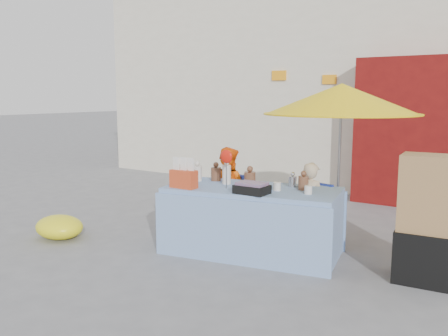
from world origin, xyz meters
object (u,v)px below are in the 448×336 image
Objects in this scene: chair_left at (223,217)px; umbrella at (341,100)px; box_stack at (427,224)px; vendor_orange at (228,190)px; market_table at (251,219)px; chair_right at (306,231)px; vendor_beige at (311,205)px.

umbrella is (1.55, 0.28, 1.64)m from chair_left.
vendor_orange is at bearing 172.11° from box_stack.
chair_left is at bearing -169.57° from umbrella.
vendor_orange is at bearing 130.24° from market_table.
box_stack is at bearing 3.47° from chair_right.
chair_right is 1.52m from box_stack.
chair_left is 1.29m from vendor_beige.
market_table reaches higher than vendor_beige.
market_table is at bearing -174.14° from box_stack.
vendor_orange is (-1.25, 0.13, 0.36)m from chair_right.
box_stack reaches higher than chair_left.
vendor_beige is at bearing 19.04° from chair_left.
box_stack is (2.70, -0.24, 0.37)m from chair_left.
market_table is at bearing 153.81° from vendor_orange.
market_table is at bearing -19.18° from chair_left.
box_stack is (2.71, -0.38, 0.01)m from vendor_orange.
umbrella reaches higher than box_stack.
chair_left is 0.63× the size of box_stack.
market_table reaches higher than chair_left.
vendor_orange is at bearing -174.47° from umbrella.
market_table is 2.70× the size of chair_left.
market_table is 2.01m from box_stack.
chair_left is at bearing -167.13° from chair_right.
box_stack is (1.16, -0.53, -1.27)m from umbrella.
vendor_beige is at bearing 165.56° from box_stack.
chair_right is 0.76× the size of vendor_beige.
umbrella is at bearing 30.45° from market_table.
box_stack reaches higher than vendor_beige.
vendor_beige is 1.38m from umbrella.
vendor_orange reaches higher than chair_left.
chair_left is 2.27m from umbrella.
vendor_beige is at bearing -167.13° from vendor_orange.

